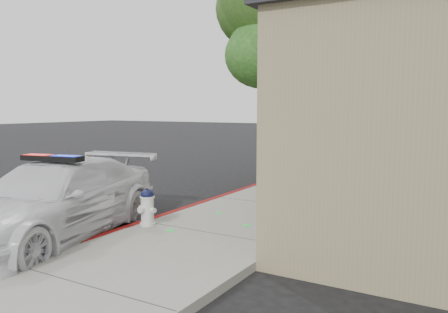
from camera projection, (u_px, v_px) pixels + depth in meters
ground at (141, 228)px, 9.42m from camera, size 120.00×120.00×0.00m
sidewalk at (270, 206)px, 11.17m from camera, size 3.20×60.00×0.15m
red_curb at (218, 200)px, 11.95m from camera, size 0.14×60.00×0.16m
police_car at (54, 200)px, 8.57m from camera, size 3.16×5.52×1.63m
fire_hydrant at (147, 207)px, 9.03m from camera, size 0.43×0.37×0.75m
street_tree_near at (277, 54)px, 13.15m from camera, size 2.89×2.92×5.28m
street_tree_mid at (282, 5)px, 13.21m from camera, size 4.06×3.73×7.12m
street_tree_far at (369, 60)px, 21.24m from camera, size 3.50×3.25×6.14m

